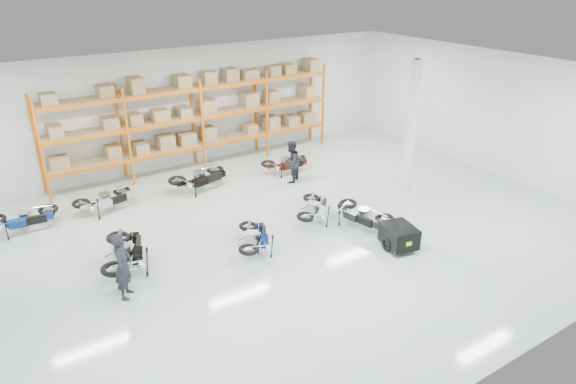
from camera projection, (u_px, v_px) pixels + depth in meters
room at (291, 160)px, 14.38m from camera, size 18.00×18.00×18.00m
pallet_rack at (197, 110)px, 19.31m from camera, size 11.28×0.98×3.62m
structural_column at (411, 127)px, 17.34m from camera, size 0.25×0.25×4.50m
moto_blue_centre at (255, 235)px, 14.08m from camera, size 1.45×1.77×1.03m
moto_silver_left at (315, 205)px, 15.78m from camera, size 1.69×1.73×1.05m
moto_black_far_left at (125, 248)px, 13.21m from camera, size 1.55×2.14×1.25m
moto_touring_right at (361, 211)px, 15.37m from camera, size 1.14×1.82×1.10m
trailer at (399, 236)px, 14.19m from camera, size 0.96×1.69×0.69m
moto_back_a at (22, 215)px, 15.13m from camera, size 1.76×0.98×1.10m
moto_back_b at (105, 196)px, 16.34m from camera, size 1.81×1.17×1.08m
moto_back_c at (200, 174)px, 17.90m from camera, size 1.99×1.20×1.21m
moto_back_d at (286, 160)px, 19.38m from camera, size 1.66×0.89×1.05m
person_left at (123, 266)px, 11.96m from camera, size 0.66×0.73×1.68m
person_back at (291, 162)px, 18.44m from camera, size 0.95×0.90×1.54m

